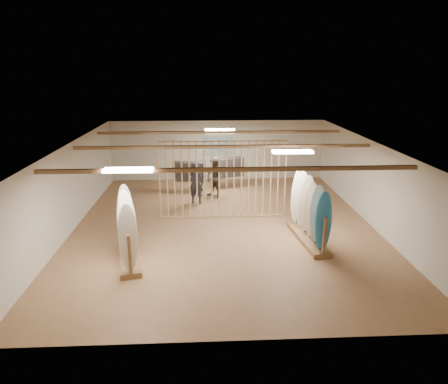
{
  "coord_description": "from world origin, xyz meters",
  "views": [
    {
      "loc": [
        -0.63,
        -12.6,
        5.13
      ],
      "look_at": [
        0.0,
        0.0,
        1.2
      ],
      "focal_mm": 32.0,
      "sensor_mm": 36.0,
      "label": 1
    }
  ],
  "objects_px": {
    "shopper_b": "(215,176)",
    "clothing_rack_b": "(229,168)",
    "shopper_a": "(196,180)",
    "clothing_rack_a": "(189,172)",
    "rack_right": "(309,220)",
    "rack_left": "(128,239)"
  },
  "relations": [
    {
      "from": "shopper_b",
      "to": "clothing_rack_b",
      "type": "bearing_deg",
      "value": 99.91
    },
    {
      "from": "rack_right",
      "to": "clothing_rack_b",
      "type": "distance_m",
      "value": 6.13
    },
    {
      "from": "clothing_rack_a",
      "to": "shopper_b",
      "type": "bearing_deg",
      "value": -25.73
    },
    {
      "from": "shopper_a",
      "to": "shopper_b",
      "type": "height_order",
      "value": "shopper_a"
    },
    {
      "from": "clothing_rack_a",
      "to": "shopper_b",
      "type": "height_order",
      "value": "shopper_b"
    },
    {
      "from": "rack_right",
      "to": "clothing_rack_a",
      "type": "bearing_deg",
      "value": 120.14
    },
    {
      "from": "rack_right",
      "to": "clothing_rack_b",
      "type": "height_order",
      "value": "rack_right"
    },
    {
      "from": "shopper_a",
      "to": "clothing_rack_a",
      "type": "bearing_deg",
      "value": -67.2
    },
    {
      "from": "clothing_rack_b",
      "to": "shopper_a",
      "type": "bearing_deg",
      "value": -145.39
    },
    {
      "from": "rack_right",
      "to": "shopper_b",
      "type": "bearing_deg",
      "value": 115.17
    },
    {
      "from": "rack_left",
      "to": "clothing_rack_a",
      "type": "distance_m",
      "value": 6.49
    },
    {
      "from": "rack_right",
      "to": "shopper_a",
      "type": "height_order",
      "value": "rack_right"
    },
    {
      "from": "rack_left",
      "to": "shopper_a",
      "type": "height_order",
      "value": "rack_left"
    },
    {
      "from": "shopper_a",
      "to": "rack_left",
      "type": "bearing_deg",
      "value": 80.72
    },
    {
      "from": "rack_right",
      "to": "clothing_rack_a",
      "type": "distance_m",
      "value": 6.47
    },
    {
      "from": "clothing_rack_b",
      "to": "rack_right",
      "type": "bearing_deg",
      "value": -88.94
    },
    {
      "from": "rack_right",
      "to": "clothing_rack_b",
      "type": "xyz_separation_m",
      "value": [
        -2.09,
        5.75,
        0.25
      ]
    },
    {
      "from": "shopper_a",
      "to": "shopper_b",
      "type": "xyz_separation_m",
      "value": [
        0.75,
        0.72,
        -0.0
      ]
    },
    {
      "from": "rack_left",
      "to": "shopper_a",
      "type": "distance_m",
      "value": 5.25
    },
    {
      "from": "clothing_rack_b",
      "to": "shopper_a",
      "type": "height_order",
      "value": "shopper_a"
    },
    {
      "from": "clothing_rack_a",
      "to": "shopper_a",
      "type": "xyz_separation_m",
      "value": [
        0.3,
        -1.38,
        -0.01
      ]
    },
    {
      "from": "clothing_rack_a",
      "to": "clothing_rack_b",
      "type": "xyz_separation_m",
      "value": [
        1.73,
        0.54,
        0.02
      ]
    }
  ]
}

